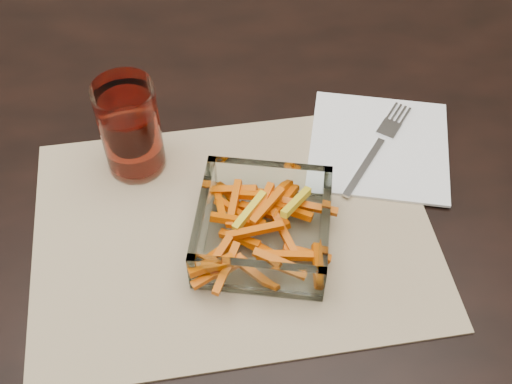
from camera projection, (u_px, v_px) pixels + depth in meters
dining_table at (262, 239)px, 0.83m from camera, size 1.60×0.90×0.75m
placemat at (234, 230)px, 0.73m from camera, size 0.48×0.38×0.00m
glass_bowl at (263, 228)px, 0.70m from camera, size 0.16×0.16×0.06m
tumbler at (131, 131)px, 0.75m from camera, size 0.07×0.07×0.12m
napkin at (379, 146)px, 0.81m from camera, size 0.20×0.20×0.00m
fork at (379, 145)px, 0.80m from camera, size 0.11×0.16×0.00m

